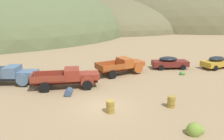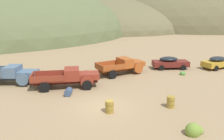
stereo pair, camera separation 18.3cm
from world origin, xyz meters
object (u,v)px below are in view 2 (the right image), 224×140
(oil_drum_spare, at_px, (171,102))
(truck_chalk_blue, at_px, (12,74))
(truck_rust_red, at_px, (71,77))
(car_mustard, at_px, (219,62))
(oil_drum_tipped, at_px, (68,92))
(car_oxblood, at_px, (172,62))
(truck_oxide_orange, at_px, (124,65))
(oil_drum_foreground, at_px, (109,107))

(oil_drum_spare, bearing_deg, truck_chalk_blue, 147.46)
(truck_rust_red, distance_m, car_mustard, 19.39)
(car_mustard, bearing_deg, oil_drum_tipped, -178.09)
(truck_chalk_blue, height_order, car_oxblood, truck_chalk_blue)
(truck_oxide_orange, height_order, car_mustard, truck_oxide_orange)
(car_oxblood, bearing_deg, car_mustard, -1.66)
(truck_rust_red, distance_m, oil_drum_spare, 9.70)
(car_oxblood, bearing_deg, truck_oxide_orange, -163.40)
(car_oxblood, relative_size, oil_drum_tipped, 4.94)
(truck_chalk_blue, bearing_deg, oil_drum_spare, -20.50)
(oil_drum_tipped, height_order, oil_drum_foreground, oil_drum_foreground)
(truck_oxide_orange, height_order, oil_drum_spare, truck_oxide_orange)
(car_mustard, relative_size, oil_drum_foreground, 5.60)
(car_oxblood, relative_size, oil_drum_spare, 5.51)
(oil_drum_foreground, bearing_deg, truck_oxide_orange, 69.91)
(car_mustard, distance_m, oil_drum_spare, 15.32)
(oil_drum_foreground, bearing_deg, car_mustard, 31.13)
(truck_chalk_blue, bearing_deg, oil_drum_foreground, -32.71)
(oil_drum_foreground, bearing_deg, oil_drum_spare, -0.69)
(truck_chalk_blue, relative_size, oil_drum_foreground, 6.73)
(oil_drum_spare, xyz_separation_m, oil_drum_foreground, (-4.79, 0.06, 0.01))
(truck_rust_red, xyz_separation_m, oil_drum_foreground, (2.61, -6.19, -0.53))
(car_mustard, height_order, oil_drum_tipped, car_mustard)
(truck_rust_red, bearing_deg, car_oxblood, 22.52)
(oil_drum_tipped, bearing_deg, truck_oxide_orange, 41.43)
(car_oxblood, distance_m, car_mustard, 6.29)
(truck_oxide_orange, xyz_separation_m, car_oxblood, (6.60, 1.07, -0.19))
(truck_oxide_orange, relative_size, oil_drum_foreground, 6.63)
(car_oxblood, height_order, oil_drum_tipped, car_oxblood)
(truck_chalk_blue, height_order, oil_drum_spare, truck_chalk_blue)
(truck_chalk_blue, relative_size, truck_rust_red, 0.96)
(truck_rust_red, bearing_deg, truck_oxide_orange, 32.75)
(truck_chalk_blue, relative_size, car_mustard, 1.20)
(oil_drum_spare, distance_m, oil_drum_foreground, 4.79)
(oil_drum_foreground, bearing_deg, truck_chalk_blue, 135.25)
(car_mustard, distance_m, oil_drum_foreground, 19.18)
(truck_oxide_orange, height_order, car_oxblood, truck_oxide_orange)
(car_mustard, relative_size, oil_drum_tipped, 5.15)
(truck_chalk_blue, distance_m, truck_oxide_orange, 12.17)
(car_oxblood, xyz_separation_m, oil_drum_spare, (-5.41, -10.96, -0.37))
(truck_chalk_blue, relative_size, oil_drum_spare, 6.90)
(truck_oxide_orange, distance_m, oil_drum_spare, 9.98)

